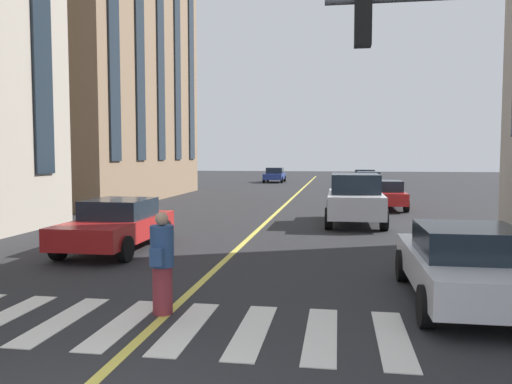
% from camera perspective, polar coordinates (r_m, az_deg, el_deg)
% --- Properties ---
extents(lane_centre_line, '(80.00, 0.16, 0.01)m').
position_cam_1_polar(lane_centre_line, '(24.15, 2.56, -2.03)').
color(lane_centre_line, '#D8C64C').
rests_on(lane_centre_line, ground_plane).
extents(crosswalk_marking, '(2.40, 7.45, 0.01)m').
position_cam_1_polar(crosswalk_marking, '(8.18, -11.15, -14.24)').
color(crosswalk_marking, silver).
rests_on(crosswalk_marking, ground_plane).
extents(car_white_mid, '(4.40, 1.95, 1.37)m').
position_cam_1_polar(car_white_mid, '(9.68, 22.11, -7.33)').
color(car_white_mid, silver).
rests_on(car_white_mid, ground_plane).
extents(car_grey_near, '(4.40, 1.95, 1.37)m').
position_cam_1_polar(car_grey_near, '(44.57, 11.88, 1.58)').
color(car_grey_near, slate).
rests_on(car_grey_near, ground_plane).
extents(car_red_far, '(4.40, 1.95, 1.37)m').
position_cam_1_polar(car_red_far, '(25.49, 13.96, -0.25)').
color(car_red_far, '#B21E1E').
rests_on(car_red_far, ground_plane).
extents(car_white_parked_a, '(4.70, 2.14, 1.88)m').
position_cam_1_polar(car_white_parked_a, '(19.58, 10.88, -0.69)').
color(car_white_parked_a, silver).
rests_on(car_white_parked_a, ground_plane).
extents(car_blue_oncoming, '(3.90, 1.89, 1.40)m').
position_cam_1_polar(car_blue_oncoming, '(49.22, 2.07, 1.89)').
color(car_blue_oncoming, navy).
rests_on(car_blue_oncoming, ground_plane).
extents(car_red_trailing, '(4.40, 1.95, 1.37)m').
position_cam_1_polar(car_red_trailing, '(14.50, -15.08, -3.46)').
color(car_red_trailing, '#B21E1E').
rests_on(car_red_trailing, ground_plane).
extents(car_blue_parked_b, '(4.40, 1.95, 1.37)m').
position_cam_1_polar(car_blue_parked_b, '(39.04, 12.27, 1.24)').
color(car_blue_parked_b, navy).
rests_on(car_blue_parked_b, ground_plane).
extents(pedestrian_near, '(0.50, 0.38, 1.66)m').
position_cam_1_polar(pedestrian_near, '(8.51, -10.34, -7.76)').
color(pedestrian_near, maroon).
rests_on(pedestrian_near, ground_plane).
extents(traffic_light_mast, '(0.36, 4.59, 5.50)m').
position_cam_1_polar(traffic_light_mast, '(9.95, 24.61, 11.50)').
color(traffic_light_mast, '#595B60').
rests_on(traffic_light_mast, ground_plane).
extents(building_left_far, '(15.74, 13.74, 16.45)m').
position_cam_1_polar(building_left_far, '(33.98, -21.77, 13.37)').
color(building_left_far, '#846B51').
rests_on(building_left_far, ground_plane).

